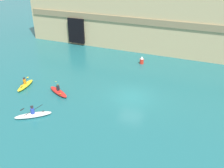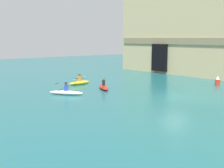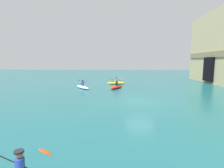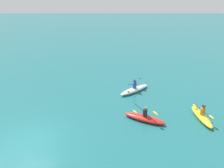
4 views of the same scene
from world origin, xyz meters
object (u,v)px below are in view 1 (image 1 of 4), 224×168
(kayak_white, at_px, (33,115))
(kayak_red, at_px, (58,91))
(kayak_yellow, at_px, (25,85))
(marker_buoy, at_px, (142,60))

(kayak_white, distance_m, kayak_red, 4.67)
(kayak_yellow, xyz_separation_m, kayak_red, (4.30, 0.20, -0.02))
(kayak_red, bearing_deg, kayak_yellow, 28.65)
(kayak_white, xyz_separation_m, kayak_yellow, (-4.64, 4.46, 0.02))
(kayak_yellow, distance_m, marker_buoy, 15.55)
(marker_buoy, bearing_deg, kayak_yellow, -131.02)
(kayak_yellow, relative_size, marker_buoy, 2.77)
(kayak_red, height_order, marker_buoy, kayak_red)
(kayak_white, bearing_deg, kayak_red, 55.72)
(kayak_white, height_order, marker_buoy, kayak_white)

